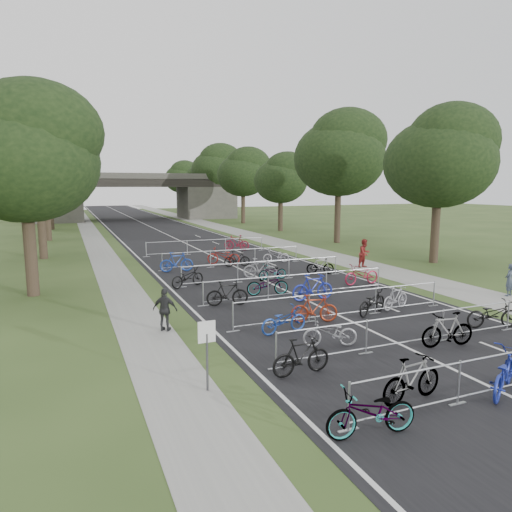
{
  "coord_description": "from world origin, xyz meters",
  "views": [
    {
      "loc": [
        -9.86,
        -7.54,
        5.14
      ],
      "look_at": [
        0.24,
        16.71,
        1.1
      ],
      "focal_mm": 32.0,
      "sensor_mm": 36.0,
      "label": 1
    }
  ],
  "objects_px": {
    "pedestrian_c": "(165,310)",
    "pedestrian_b": "(365,253)",
    "bike_2": "(504,373)",
    "bike_0": "(372,413)",
    "overpass_bridge": "(134,197)",
    "bike_1": "(412,379)",
    "park_sign": "(207,343)",
    "pedestrian_a": "(509,280)"
  },
  "relations": [
    {
      "from": "overpass_bridge",
      "to": "pedestrian_c",
      "type": "bearing_deg",
      "value": -96.83
    },
    {
      "from": "overpass_bridge",
      "to": "park_sign",
      "type": "height_order",
      "value": "overpass_bridge"
    },
    {
      "from": "bike_0",
      "to": "bike_1",
      "type": "relative_size",
      "value": 1.07
    },
    {
      "from": "bike_1",
      "to": "park_sign",
      "type": "bearing_deg",
      "value": 54.13
    },
    {
      "from": "bike_1",
      "to": "pedestrian_a",
      "type": "xyz_separation_m",
      "value": [
        11.65,
        6.7,
        0.2
      ]
    },
    {
      "from": "pedestrian_c",
      "to": "bike_1",
      "type": "bearing_deg",
      "value": 152.77
    },
    {
      "from": "bike_1",
      "to": "bike_2",
      "type": "distance_m",
      "value": 2.46
    },
    {
      "from": "pedestrian_a",
      "to": "pedestrian_c",
      "type": "height_order",
      "value": "pedestrian_c"
    },
    {
      "from": "bike_1",
      "to": "pedestrian_a",
      "type": "relative_size",
      "value": 1.22
    },
    {
      "from": "park_sign",
      "to": "bike_0",
      "type": "relative_size",
      "value": 0.91
    },
    {
      "from": "bike_0",
      "to": "overpass_bridge",
      "type": "bearing_deg",
      "value": -176.43
    },
    {
      "from": "overpass_bridge",
      "to": "bike_2",
      "type": "height_order",
      "value": "overpass_bridge"
    },
    {
      "from": "pedestrian_c",
      "to": "overpass_bridge",
      "type": "bearing_deg",
      "value": -63.58
    },
    {
      "from": "overpass_bridge",
      "to": "pedestrian_a",
      "type": "height_order",
      "value": "overpass_bridge"
    },
    {
      "from": "pedestrian_b",
      "to": "overpass_bridge",
      "type": "bearing_deg",
      "value": 83.58
    },
    {
      "from": "bike_2",
      "to": "pedestrian_b",
      "type": "xyz_separation_m",
      "value": [
        7.56,
        16.21,
        0.35
      ]
    },
    {
      "from": "pedestrian_b",
      "to": "pedestrian_c",
      "type": "relative_size",
      "value": 1.17
    },
    {
      "from": "overpass_bridge",
      "to": "pedestrian_c",
      "type": "xyz_separation_m",
      "value": [
        -6.8,
        -56.77,
        -2.76
      ]
    },
    {
      "from": "overpass_bridge",
      "to": "pedestrian_a",
      "type": "bearing_deg",
      "value": -80.95
    },
    {
      "from": "bike_0",
      "to": "pedestrian_b",
      "type": "bearing_deg",
      "value": 151.89
    },
    {
      "from": "overpass_bridge",
      "to": "bike_0",
      "type": "xyz_separation_m",
      "value": [
        -4.3,
        -65.38,
        -3.0
      ]
    },
    {
      "from": "bike_1",
      "to": "pedestrian_c",
      "type": "bearing_deg",
      "value": 23.11
    },
    {
      "from": "bike_0",
      "to": "bike_2",
      "type": "bearing_deg",
      "value": 102.5
    },
    {
      "from": "park_sign",
      "to": "pedestrian_a",
      "type": "xyz_separation_m",
      "value": [
        16.0,
        4.24,
        -0.5
      ]
    },
    {
      "from": "bike_1",
      "to": "bike_2",
      "type": "height_order",
      "value": "bike_1"
    },
    {
      "from": "overpass_bridge",
      "to": "bike_2",
      "type": "bearing_deg",
      "value": -90.04
    },
    {
      "from": "park_sign",
      "to": "bike_0",
      "type": "bearing_deg",
      "value": -53.49
    },
    {
      "from": "bike_1",
      "to": "pedestrian_c",
      "type": "relative_size",
      "value": 1.22
    },
    {
      "from": "bike_2",
      "to": "pedestrian_a",
      "type": "xyz_separation_m",
      "value": [
        9.25,
        7.23,
        0.22
      ]
    },
    {
      "from": "park_sign",
      "to": "bike_2",
      "type": "relative_size",
      "value": 0.87
    },
    {
      "from": "bike_0",
      "to": "bike_1",
      "type": "distance_m",
      "value": 2.07
    },
    {
      "from": "bike_0",
      "to": "pedestrian_a",
      "type": "bearing_deg",
      "value": 126.77
    },
    {
      "from": "pedestrian_c",
      "to": "pedestrian_b",
      "type": "bearing_deg",
      "value": -117.58
    },
    {
      "from": "bike_0",
      "to": "pedestrian_b",
      "type": "distance_m",
      "value": 20.37
    },
    {
      "from": "pedestrian_a",
      "to": "pedestrian_b",
      "type": "xyz_separation_m",
      "value": [
        -1.69,
        8.97,
        0.14
      ]
    },
    {
      "from": "bike_0",
      "to": "pedestrian_a",
      "type": "distance_m",
      "value": 15.5
    },
    {
      "from": "overpass_bridge",
      "to": "bike_2",
      "type": "xyz_separation_m",
      "value": [
        -0.05,
        -64.99,
        -2.98
      ]
    },
    {
      "from": "park_sign",
      "to": "pedestrian_c",
      "type": "bearing_deg",
      "value": 90.0
    },
    {
      "from": "bike_2",
      "to": "bike_0",
      "type": "bearing_deg",
      "value": 66.23
    },
    {
      "from": "overpass_bridge",
      "to": "pedestrian_c",
      "type": "relative_size",
      "value": 20.02
    },
    {
      "from": "overpass_bridge",
      "to": "pedestrian_c",
      "type": "height_order",
      "value": "overpass_bridge"
    },
    {
      "from": "overpass_bridge",
      "to": "bike_1",
      "type": "bearing_deg",
      "value": -92.17
    }
  ]
}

